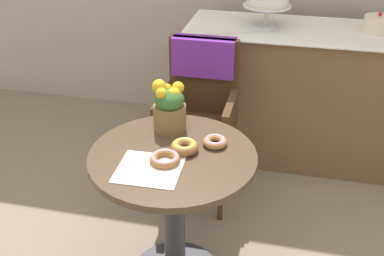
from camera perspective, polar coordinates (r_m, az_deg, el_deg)
name	(u,v)px	position (r m, az deg, el deg)	size (l,w,h in m)	color
cafe_table	(174,194)	(2.09, -2.27, -8.09)	(0.72, 0.72, 0.72)	#4C3826
wicker_chair	(200,96)	(2.65, 1.02, 3.98)	(0.42, 0.45, 0.95)	#472D19
paper_napkin	(149,169)	(1.88, -5.29, -5.07)	(0.26, 0.24, 0.00)	white
donut_front	(165,158)	(1.91, -3.36, -3.76)	(0.13, 0.13, 0.03)	#936033
donut_mid	(184,146)	(1.97, -0.93, -2.27)	(0.12, 0.12, 0.05)	#936033
donut_side	(215,141)	(2.02, 2.84, -1.65)	(0.11, 0.11, 0.04)	#AD7542
flower_vase	(169,107)	(2.10, -2.80, 2.64)	(0.15, 0.15, 0.24)	brown
display_counter	(303,95)	(3.19, 13.51, 3.99)	(1.56, 0.62, 0.90)	brown
round_layer_cake	(378,24)	(3.08, 21.92, 11.75)	(0.17, 0.17, 0.13)	beige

